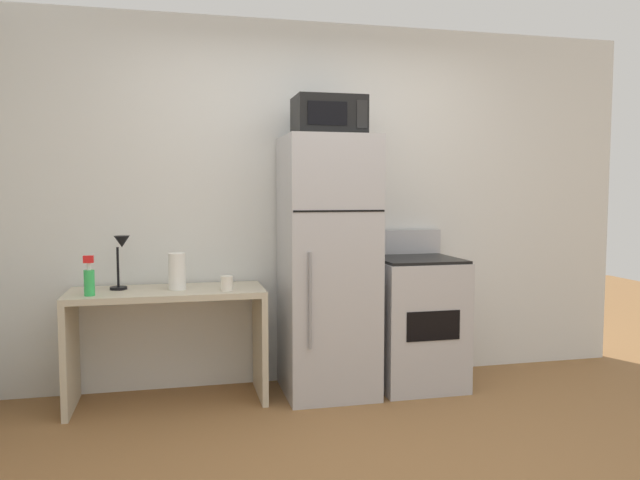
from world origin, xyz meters
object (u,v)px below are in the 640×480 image
refrigerator (328,266)px  oven_range (416,321)px  desk_lamp (121,253)px  desk (168,323)px  coffee_mug (227,283)px  spray_bottle (89,280)px  microwave (329,116)px  paper_towel_roll (177,271)px

refrigerator → oven_range: bearing=0.9°
desk_lamp → oven_range: 2.08m
desk → oven_range: bearing=-1.1°
desk → coffee_mug: size_ratio=13.20×
desk → desk_lamp: size_ratio=3.55×
spray_bottle → microwave: 1.85m
oven_range → coffee_mug: bearing=-176.0°
refrigerator → microwave: microwave is taller
spray_bottle → paper_towel_roll: 0.54m
desk → refrigerator: size_ratio=0.71×
coffee_mug → oven_range: (1.35, 0.09, -0.33)m
desk → paper_towel_roll: (0.07, -0.02, 0.34)m
desk → spray_bottle: 0.58m
coffee_mug → refrigerator: bearing=6.9°
spray_bottle → coffee_mug: size_ratio=2.62×
coffee_mug → paper_towel_roll: bearing=160.4°
paper_towel_roll → microwave: bearing=-2.7°
desk_lamp → paper_towel_roll: bearing=-12.7°
desk_lamp → oven_range: bearing=-2.7°
microwave → paper_towel_roll: bearing=177.3°
paper_towel_roll → microwave: (1.01, -0.05, 1.02)m
desk → desk_lamp: 0.55m
microwave → oven_range: bearing=2.8°
microwave → refrigerator: bearing=90.3°
paper_towel_roll → coffee_mug: paper_towel_roll is taller
spray_bottle → microwave: (1.53, 0.07, 1.04)m
coffee_mug → microwave: 1.29m
paper_towel_roll → refrigerator: refrigerator is taller
paper_towel_roll → oven_range: size_ratio=0.22×
paper_towel_roll → coffee_mug: size_ratio=2.53×
spray_bottle → paper_towel_roll: (0.53, 0.12, 0.02)m
microwave → oven_range: (0.65, 0.03, -1.42)m
refrigerator → microwave: 1.01m
coffee_mug → desk_lamp: bearing=164.1°
desk_lamp → microwave: microwave is taller
desk_lamp → microwave: 1.63m
spray_bottle → paper_towel_roll: size_ratio=1.04×
microwave → desk_lamp: bearing=174.7°
spray_bottle → refrigerator: refrigerator is taller
spray_bottle → coffee_mug: spray_bottle is taller
spray_bottle → refrigerator: bearing=3.5°
paper_towel_roll → oven_range: 1.71m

